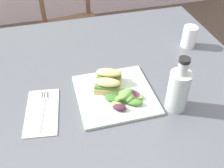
{
  "coord_description": "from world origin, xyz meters",
  "views": [
    {
      "loc": [
        0.04,
        -0.82,
        1.39
      ],
      "look_at": [
        0.23,
        -0.12,
        0.76
      ],
      "focal_mm": 42.83,
      "sensor_mm": 36.0,
      "label": 1
    }
  ],
  "objects": [
    {
      "name": "napkin_folded",
      "position": [
        -0.02,
        -0.18,
        0.74
      ],
      "size": [
        0.13,
        0.22,
        0.0
      ],
      "primitive_type": "cube",
      "rotation": [
        0.0,
        0.0,
        -0.14
      ],
      "color": "silver",
      "rests_on": "dining_table"
    },
    {
      "name": "plate_lunch",
      "position": [
        0.23,
        -0.16,
        0.74
      ],
      "size": [
        0.26,
        0.26,
        0.01
      ],
      "primitive_type": "cube",
      "color": "beige",
      "rests_on": "dining_table"
    },
    {
      "name": "bottle_cold_brew",
      "position": [
        0.41,
        -0.27,
        0.81
      ],
      "size": [
        0.07,
        0.07,
        0.2
      ],
      "color": "black",
      "rests_on": "dining_table"
    },
    {
      "name": "sandwich_half_front",
      "position": [
        0.21,
        -0.15,
        0.78
      ],
      "size": [
        0.1,
        0.08,
        0.06
      ],
      "color": "#DBB270",
      "rests_on": "plate_lunch"
    },
    {
      "name": "dining_table",
      "position": [
        0.12,
        -0.05,
        0.63
      ],
      "size": [
        1.32,
        0.99,
        0.74
      ],
      "color": "#51565B",
      "rests_on": "ground"
    },
    {
      "name": "sandwich_half_back",
      "position": [
        0.22,
        -0.1,
        0.78
      ],
      "size": [
        0.1,
        0.08,
        0.06
      ],
      "color": "#DBB270",
      "rests_on": "plate_lunch"
    },
    {
      "name": "cup_extra_side",
      "position": [
        0.62,
        0.06,
        0.79
      ],
      "size": [
        0.06,
        0.06,
        0.09
      ],
      "primitive_type": "cylinder",
      "color": "white",
      "rests_on": "dining_table"
    },
    {
      "name": "fork_on_napkin",
      "position": [
        -0.02,
        -0.16,
        0.75
      ],
      "size": [
        0.05,
        0.19,
        0.0
      ],
      "color": "silver",
      "rests_on": "napkin_folded"
    },
    {
      "name": "salad_mixed_greens",
      "position": [
        0.26,
        -0.2,
        0.76
      ],
      "size": [
        0.14,
        0.11,
        0.03
      ],
      "color": "#6B9E47",
      "rests_on": "plate_lunch"
    },
    {
      "name": "chair_wooden_far",
      "position": [
        0.21,
        0.92,
        0.45
      ],
      "size": [
        0.46,
        0.46,
        0.87
      ],
      "color": "brown",
      "rests_on": "ground"
    }
  ]
}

